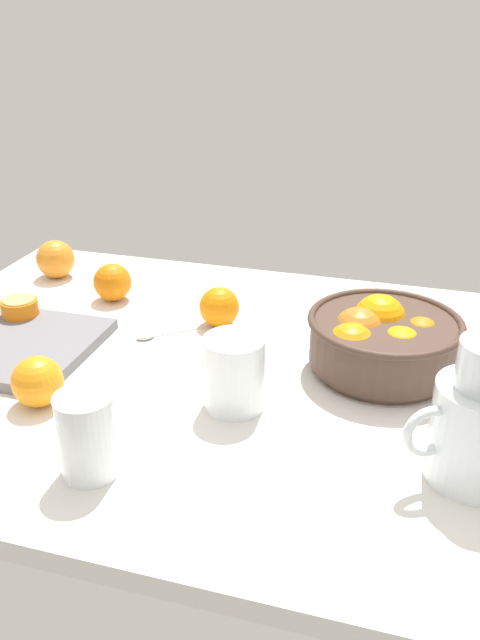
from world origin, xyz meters
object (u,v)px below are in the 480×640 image
object	(u,v)px
fruit_bowl	(382,340)
spoon	(168,332)
loose_orange_0	(219,307)
loose_orange_2	(38,382)
loose_orange_3	(55,259)
second_glass	(88,440)
loose_orange_1	(112,282)
orange_half_0	(20,307)
juice_pitcher	(477,430)
juice_glass	(234,377)

from	to	relation	value
fruit_bowl	spoon	distance (cm)	37.02
fruit_bowl	loose_orange_0	bearing A→B (deg)	164.65
loose_orange_2	spoon	world-z (taller)	loose_orange_2
loose_orange_2	loose_orange_3	size ratio (longest dim) A/B	0.93
second_glass	loose_orange_1	xyz separation A→B (cm)	(-20.55, 48.16, -1.01)
orange_half_0	loose_orange_1	bearing A→B (deg)	52.48
loose_orange_0	orange_half_0	bearing A→B (deg)	-164.53
fruit_bowl	orange_half_0	xyz separation A→B (cm)	(-63.50, -1.54, -1.83)
juice_pitcher	juice_glass	world-z (taller)	juice_pitcher
fruit_bowl	spoon	world-z (taller)	fruit_bowl
juice_pitcher	second_glass	world-z (taller)	juice_pitcher
loose_orange_3	loose_orange_1	bearing A→B (deg)	-23.96
juice_pitcher	loose_orange_2	bearing A→B (deg)	-179.62
juice_pitcher	loose_orange_3	xyz separation A→B (cm)	(-82.13, 43.56, -2.81)
loose_orange_1	loose_orange_3	world-z (taller)	loose_orange_3
fruit_bowl	second_glass	size ratio (longest dim) A/B	2.19
spoon	juice_glass	bearing A→B (deg)	-45.81
second_glass	orange_half_0	world-z (taller)	second_glass
second_glass	spoon	bearing A→B (deg)	97.37
fruit_bowl	second_glass	xyz separation A→B (cm)	(-31.85, -35.23, -0.57)
juice_glass	second_glass	xyz separation A→B (cm)	(-12.79, -19.04, -0.04)
loose_orange_0	loose_orange_2	world-z (taller)	loose_orange_2
loose_orange_1	spoon	xyz separation A→B (cm)	(15.75, -11.02, -3.24)
loose_orange_0	loose_orange_3	size ratio (longest dim) A/B	0.90
juice_glass	loose_orange_2	world-z (taller)	juice_glass
juice_pitcher	orange_half_0	world-z (taller)	juice_pitcher
fruit_bowl	loose_orange_3	bearing A→B (deg)	163.59
loose_orange_1	loose_orange_0	bearing A→B (deg)	-11.95
juice_glass	loose_orange_0	world-z (taller)	juice_glass
fruit_bowl	orange_half_0	size ratio (longest dim) A/B	3.69
juice_pitcher	spoon	xyz separation A→B (cm)	(-49.63, 25.10, -6.35)
loose_orange_2	spoon	distance (cm)	27.39
loose_orange_3	loose_orange_0	bearing A→B (deg)	-17.17
fruit_bowl	loose_orange_0	world-z (taller)	fruit_bowl
fruit_bowl	second_glass	distance (cm)	47.50
orange_half_0	loose_orange_1	distance (cm)	18.23
loose_orange_2	spoon	xyz separation A→B (cm)	(9.50, 25.49, -3.26)
spoon	second_glass	bearing A→B (deg)	-82.63
spoon	loose_orange_2	bearing A→B (deg)	-110.44
orange_half_0	loose_orange_2	bearing A→B (deg)	-51.80
orange_half_0	loose_orange_0	distance (cm)	35.71
juice_glass	loose_orange_1	distance (cm)	44.28
loose_orange_0	juice_glass	bearing A→B (deg)	-67.48
second_glass	loose_orange_2	bearing A→B (deg)	140.84
loose_orange_0	fruit_bowl	bearing A→B (deg)	-15.35
juice_pitcher	loose_orange_1	xyz separation A→B (cm)	(-65.38, 36.12, -3.11)
juice_glass	loose_orange_2	xyz separation A→B (cm)	(-27.09, -7.39, -1.03)
loose_orange_2	loose_orange_1	bearing A→B (deg)	99.71
loose_orange_2	loose_orange_0	bearing A→B (deg)	61.61
loose_orange_0	second_glass	bearing A→B (deg)	-93.65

